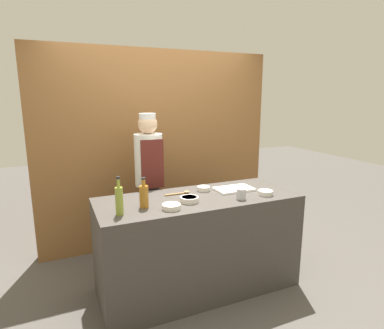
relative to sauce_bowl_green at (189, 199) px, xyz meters
The scene contains 13 objects.
ground_plane 0.97m from the sauce_bowl_green, 36.74° to the left, with size 14.00×14.00×0.00m, color #4C4742.
cabinet_wall 1.35m from the sauce_bowl_green, 84.16° to the left, with size 2.94×0.18×2.40m.
counter 0.52m from the sauce_bowl_green, 36.74° to the left, with size 1.88×0.75×0.93m.
sauce_bowl_green is the anchor object (origin of this frame).
sauce_bowl_brown 0.24m from the sauce_bowl_green, 152.28° to the right, with size 0.16×0.16×0.04m.
sauce_bowl_yellow 0.75m from the sauce_bowl_green, ahead, with size 0.14×0.14×0.04m.
sauce_bowl_white 0.37m from the sauce_bowl_green, 44.49° to the left, with size 0.13×0.13×0.04m.
cutting_board 0.58m from the sauce_bowl_green, 16.34° to the left, with size 0.38×0.24×0.02m.
bottle_oil 0.64m from the sauce_bowl_green, behind, with size 0.06×0.06×0.31m.
bottle_amber 0.41m from the sauce_bowl_green, behind, with size 0.08×0.08×0.26m.
cup_steel 0.48m from the sauce_bowl_green, 13.76° to the right, with size 0.09×0.09×0.10m.
wooden_spoon 0.25m from the sauce_bowl_green, 86.40° to the left, with size 0.25×0.04×0.03m.
chef_center 0.82m from the sauce_bowl_green, 99.29° to the left, with size 0.30×0.30×1.68m.
Camera 1 is at (-1.20, -2.60, 1.85)m, focal length 30.00 mm.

